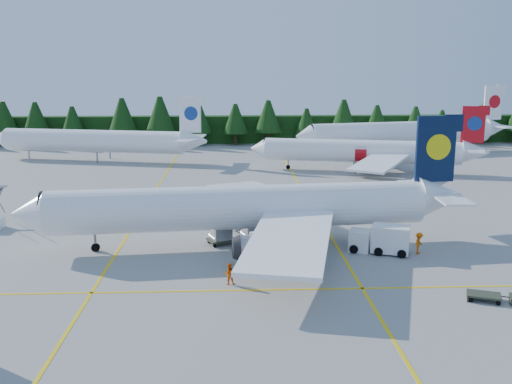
{
  "coord_description": "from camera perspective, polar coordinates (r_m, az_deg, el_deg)",
  "views": [
    {
      "loc": [
        -3.67,
        -45.65,
        15.94
      ],
      "look_at": [
        -1.14,
        12.4,
        3.5
      ],
      "focal_mm": 40.0,
      "sensor_mm": 36.0,
      "label": 1
    }
  ],
  "objects": [
    {
      "name": "treeline_hedge",
      "position": [
        128.36,
        -0.86,
        6.29
      ],
      "size": [
        220.0,
        4.0,
        6.0
      ],
      "primitive_type": "cube",
      "color": "black",
      "rests_on": "ground"
    },
    {
      "name": "crew_b",
      "position": [
        43.65,
        -2.7,
        -8.17
      ],
      "size": [
        0.89,
        0.73,
        1.68
      ],
      "primitive_type": "imported",
      "rotation": [
        0.0,
        0.0,
        3.27
      ],
      "color": "#E65404",
      "rests_on": "ground"
    },
    {
      "name": "taxi_stripe_cross",
      "position": [
        42.89,
        2.63,
        -9.74
      ],
      "size": [
        80.0,
        0.25,
        0.01
      ],
      "primitive_type": "cube",
      "color": "yellow",
      "rests_on": "ground"
    },
    {
      "name": "airliner_far_right",
      "position": [
        114.61,
        13.83,
        5.78
      ],
      "size": [
        43.72,
        13.77,
        12.92
      ],
      "rotation": [
        0.0,
        0.0,
        0.24
      ],
      "color": "white",
      "rests_on": "ground"
    },
    {
      "name": "ground",
      "position": [
        48.49,
        2.0,
        -7.11
      ],
      "size": [
        320.0,
        320.0,
        0.0
      ],
      "primitive_type": "plane",
      "color": "gray",
      "rests_on": "ground"
    },
    {
      "name": "airliner_far_left",
      "position": [
        106.98,
        -16.57,
        4.98
      ],
      "size": [
        39.25,
        12.3,
        11.59
      ],
      "rotation": [
        0.0,
        0.0,
        -0.23
      ],
      "color": "white",
      "rests_on": "ground"
    },
    {
      "name": "taxi_stripe_b",
      "position": [
        68.25,
        5.72,
        -1.48
      ],
      "size": [
        0.25,
        120.0,
        0.01
      ],
      "primitive_type": "cube",
      "color": "yellow",
      "rests_on": "ground"
    },
    {
      "name": "uld_pair",
      "position": [
        53.62,
        -1.91,
        -3.84
      ],
      "size": [
        5.89,
        3.26,
        1.83
      ],
      "rotation": [
        0.0,
        0.0,
        0.39
      ],
      "color": "#353C2B",
      "rests_on": "ground"
    },
    {
      "name": "service_truck",
      "position": [
        51.98,
        12.25,
        -4.62
      ],
      "size": [
        5.57,
        3.65,
        2.53
      ],
      "rotation": [
        0.0,
        0.0,
        -0.37
      ],
      "color": "white",
      "rests_on": "ground"
    },
    {
      "name": "crew_a",
      "position": [
        46.73,
        6.01,
        -6.73
      ],
      "size": [
        0.76,
        0.58,
        1.85
      ],
      "primitive_type": "imported",
      "rotation": [
        0.0,
        0.0,
        -0.23
      ],
      "color": "#DD5904",
      "rests_on": "ground"
    },
    {
      "name": "crew_c",
      "position": [
        52.54,
        15.99,
        -4.95
      ],
      "size": [
        0.9,
        0.97,
        1.94
      ],
      "primitive_type": "imported",
      "rotation": [
        0.0,
        0.0,
        0.98
      ],
      "color": "#E05804",
      "rests_on": "ground"
    },
    {
      "name": "airliner_red",
      "position": [
        92.94,
        10.07,
        4.01
      ],
      "size": [
        35.92,
        29.22,
        10.6
      ],
      "rotation": [
        0.0,
        0.0,
        -0.23
      ],
      "color": "white",
      "rests_on": "ground"
    },
    {
      "name": "airliner_navy",
      "position": [
        52.24,
        -2.4,
        -1.65
      ],
      "size": [
        40.56,
        33.24,
        11.8
      ],
      "rotation": [
        0.0,
        0.0,
        0.09
      ],
      "color": "white",
      "rests_on": "ground"
    },
    {
      "name": "taxi_stripe_a",
      "position": [
        68.34,
        -11.13,
        -1.63
      ],
      "size": [
        0.25,
        120.0,
        0.01
      ],
      "primitive_type": "cube",
      "color": "yellow",
      "rests_on": "ground"
    }
  ]
}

